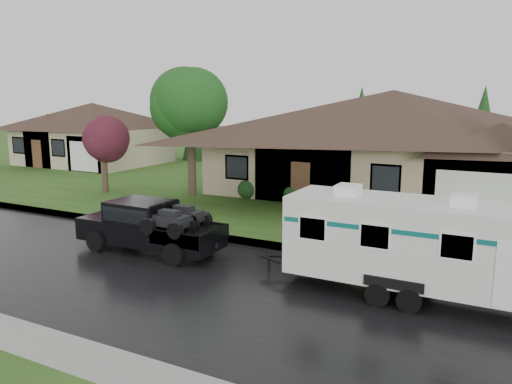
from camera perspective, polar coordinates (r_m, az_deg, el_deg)
ground at (r=16.51m, az=-3.08°, el=-8.13°), size 140.00×140.00×0.00m
road at (r=14.93m, az=-7.05°, el=-10.26°), size 140.00×8.00×0.01m
curb at (r=18.37m, az=0.51°, el=-5.91°), size 140.00×0.50×0.15m
lawn at (r=30.00m, az=11.65°, el=0.40°), size 140.00×26.00×0.15m
house_main at (r=27.91m, az=15.81°, el=6.74°), size 19.44×10.80×6.90m
house_far at (r=41.83m, az=-18.05°, el=6.96°), size 10.80×8.64×5.80m
tree_left_green at (r=26.94m, az=-7.49°, el=9.35°), size 3.99×3.99×6.60m
tree_red at (r=28.81m, az=-17.10°, el=5.68°), size 2.52×2.52×4.17m
shrub_row at (r=23.97m, az=12.52°, el=-0.80°), size 13.60×1.00×1.00m
pickup_truck at (r=17.95m, az=-12.31°, el=-3.65°), size 5.33×2.02×1.78m
travel_trailer at (r=14.03m, az=16.55°, el=-5.30°), size 6.57×2.31×2.95m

